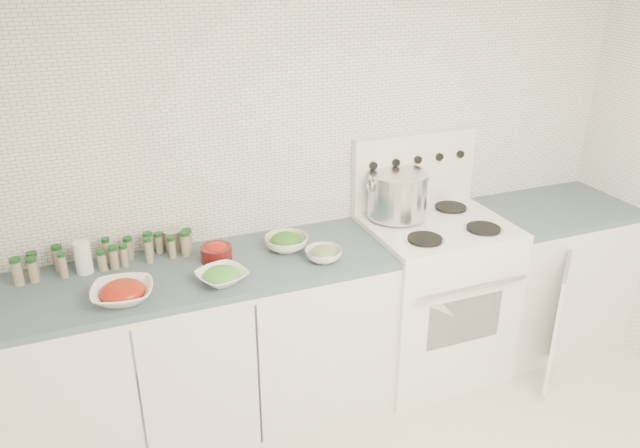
{
  "coord_description": "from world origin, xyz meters",
  "views": [
    {
      "loc": [
        -1.28,
        -1.48,
        2.31
      ],
      "look_at": [
        -0.23,
        1.14,
        1.06
      ],
      "focal_mm": 35.0,
      "sensor_mm": 36.0,
      "label": 1
    }
  ],
  "objects_px": {
    "bowl_snowpea": "(222,276)",
    "stove": "(432,292)",
    "stock_pot": "(397,192)",
    "bowl_tomato": "(122,292)"
  },
  "relations": [
    {
      "from": "stock_pot",
      "to": "bowl_tomato",
      "type": "distance_m",
      "value": 1.54
    },
    {
      "from": "bowl_tomato",
      "to": "bowl_snowpea",
      "type": "xyz_separation_m",
      "value": [
        0.44,
        -0.0,
        -0.01
      ]
    },
    {
      "from": "bowl_tomato",
      "to": "bowl_snowpea",
      "type": "bearing_deg",
      "value": -0.49
    },
    {
      "from": "stove",
      "to": "bowl_snowpea",
      "type": "bearing_deg",
      "value": -172.88
    },
    {
      "from": "stock_pot",
      "to": "bowl_snowpea",
      "type": "xyz_separation_m",
      "value": [
        -1.07,
        -0.3,
        -0.15
      ]
    },
    {
      "from": "stove",
      "to": "stock_pot",
      "type": "height_order",
      "value": "stove"
    },
    {
      "from": "bowl_snowpea",
      "to": "stove",
      "type": "bearing_deg",
      "value": 7.12
    },
    {
      "from": "stove",
      "to": "stock_pot",
      "type": "bearing_deg",
      "value": 139.56
    },
    {
      "from": "stove",
      "to": "bowl_tomato",
      "type": "relative_size",
      "value": 4.41
    },
    {
      "from": "stock_pot",
      "to": "bowl_snowpea",
      "type": "distance_m",
      "value": 1.12
    }
  ]
}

